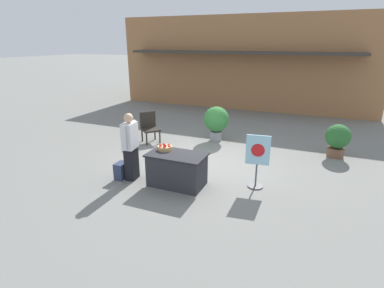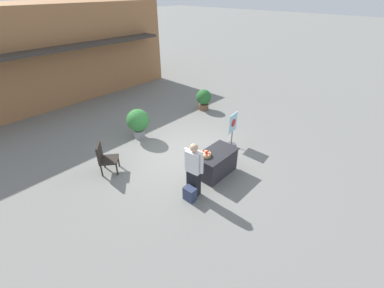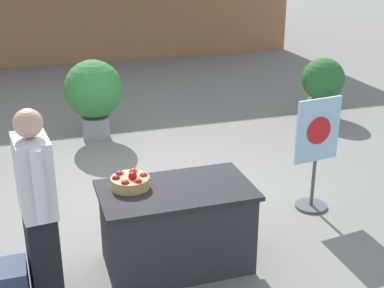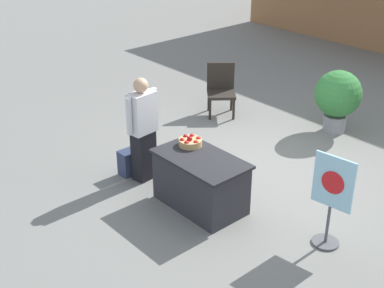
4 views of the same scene
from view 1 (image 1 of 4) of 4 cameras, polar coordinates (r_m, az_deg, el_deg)
name	(u,v)px [view 1 (image 1 of 4)]	position (r m, az deg, el deg)	size (l,w,h in m)	color
ground_plane	(198,164)	(8.50, 1.07, -3.84)	(120.00, 120.00, 0.00)	slate
storefront_building	(249,61)	(17.40, 10.80, 15.24)	(12.83, 5.37, 4.52)	#9E6B42
display_table	(177,169)	(7.17, -2.89, -4.86)	(1.37, 0.80, 0.79)	#2D2D33
apple_basket	(165,148)	(7.28, -5.20, -0.69)	(0.35, 0.35, 0.16)	tan
person_visitor	(130,146)	(7.46, -11.64, -0.45)	(0.30, 0.61, 1.69)	black
backpack	(121,171)	(7.77, -13.32, -4.95)	(0.24, 0.34, 0.42)	#2D3856
poster_board	(257,160)	(7.11, 12.32, -2.97)	(0.55, 0.36, 1.29)	#4C4C51
patio_chair	(149,126)	(10.35, -8.13, 3.46)	(0.77, 0.77, 1.03)	#28231E
potted_plant_near_right	(216,121)	(10.35, 4.63, 4.47)	(0.87, 0.87, 1.20)	gray
potted_plant_near_left	(338,139)	(9.85, 25.99, 0.91)	(0.72, 0.72, 1.00)	brown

